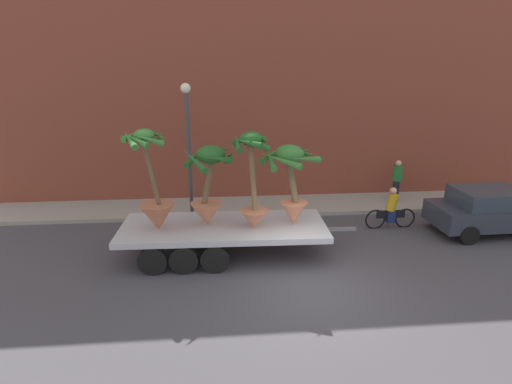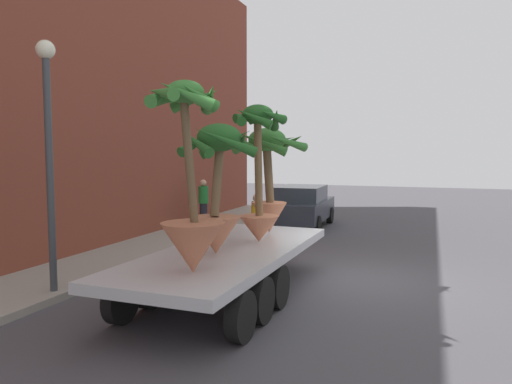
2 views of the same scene
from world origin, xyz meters
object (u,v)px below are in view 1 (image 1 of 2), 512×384
at_px(potted_palm_front, 154,194).
at_px(parked_car, 491,210).
at_px(potted_palm_rear, 253,184).
at_px(potted_palm_extra, 291,180).
at_px(street_lamp, 188,133).
at_px(pedestrian_near_gate, 397,180).
at_px(potted_palm_middle, 209,186).
at_px(flatbed_trailer, 215,231).
at_px(cyclist, 391,210).

distance_m(potted_palm_front, parked_car, 11.25).
relative_size(potted_palm_rear, potted_palm_extra, 1.17).
relative_size(potted_palm_front, street_lamp, 0.61).
xyz_separation_m(potted_palm_rear, potted_palm_front, (-2.82, 0.11, -0.26)).
bearing_deg(pedestrian_near_gate, potted_palm_middle, -152.03).
xyz_separation_m(flatbed_trailer, pedestrian_near_gate, (7.43, 4.08, 0.27)).
xyz_separation_m(potted_palm_middle, cyclist, (6.33, 1.53, -1.52)).
bearing_deg(cyclist, parked_car, -11.62).
bearing_deg(potted_palm_front, potted_palm_middle, 9.36).
bearing_deg(potted_palm_rear, street_lamp, 120.09).
bearing_deg(parked_car, pedestrian_near_gate, 122.08).
distance_m(flatbed_trailer, potted_palm_rear, 1.96).
height_order(flatbed_trailer, parked_car, parked_car).
xyz_separation_m(potted_palm_rear, pedestrian_near_gate, (6.31, 4.40, -1.30)).
bearing_deg(potted_palm_middle, parked_car, 5.13).
bearing_deg(pedestrian_near_gate, flatbed_trailer, -151.22).
height_order(potted_palm_rear, pedestrian_near_gate, potted_palm_rear).
bearing_deg(pedestrian_near_gate, potted_palm_extra, -140.79).
bearing_deg(parked_car, cyclist, 168.38).
distance_m(flatbed_trailer, potted_palm_middle, 1.43).
bearing_deg(potted_palm_extra, parked_car, 8.38).
bearing_deg(cyclist, street_lamp, 166.92).
bearing_deg(street_lamp, parked_car, -12.62).
relative_size(flatbed_trailer, potted_palm_extra, 2.95).
height_order(potted_palm_front, potted_palm_extra, potted_palm_front).
relative_size(potted_palm_middle, potted_palm_front, 0.82).
bearing_deg(potted_palm_front, street_lamp, 77.43).
bearing_deg(parked_car, flatbed_trailer, -174.47).
xyz_separation_m(flatbed_trailer, potted_palm_middle, (-0.15, 0.05, 1.42)).
relative_size(flatbed_trailer, parked_car, 1.74).
bearing_deg(potted_palm_extra, potted_palm_rear, -171.39).
height_order(potted_palm_middle, street_lamp, street_lamp).
bearing_deg(potted_palm_front, flatbed_trailer, 6.78).
bearing_deg(parked_car, potted_palm_middle, -174.87).
bearing_deg(parked_car, street_lamp, 167.38).
xyz_separation_m(potted_palm_front, cyclist, (7.88, 1.78, -1.41)).
height_order(flatbed_trailer, potted_palm_middle, potted_palm_middle).
relative_size(parked_car, street_lamp, 0.85).
xyz_separation_m(potted_palm_front, street_lamp, (0.77, 3.43, 1.15)).
relative_size(pedestrian_near_gate, street_lamp, 0.35).
distance_m(potted_palm_rear, potted_palm_middle, 1.33).
xyz_separation_m(potted_palm_rear, street_lamp, (-2.06, 3.55, 0.89)).
distance_m(flatbed_trailer, street_lamp, 4.17).
bearing_deg(flatbed_trailer, street_lamp, 106.18).
height_order(flatbed_trailer, cyclist, cyclist).
bearing_deg(potted_palm_extra, street_lamp, 133.41).
xyz_separation_m(parked_car, street_lamp, (-10.36, 2.32, 2.40)).
height_order(potted_palm_rear, street_lamp, street_lamp).
bearing_deg(potted_palm_rear, cyclist, 20.50).
relative_size(flatbed_trailer, pedestrian_near_gate, 4.20).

